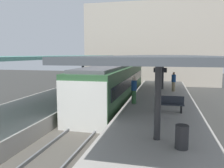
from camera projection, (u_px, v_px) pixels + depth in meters
ground_plane at (97, 121)px, 14.05m from camera, size 80.00×80.00×0.00m
platform_left at (42, 110)px, 14.85m from camera, size 4.40×28.00×1.00m
platform_right at (160, 117)px, 13.11m from camera, size 4.40×28.00×1.00m
track_ballast at (97, 119)px, 14.03m from camera, size 3.20×28.00×0.20m
rail_near_side at (86, 116)px, 14.18m from camera, size 0.08×28.00×0.14m
rail_far_side at (109, 117)px, 13.85m from camera, size 0.08×28.00×0.14m
commuter_train at (115, 83)px, 18.75m from camera, size 2.78×15.59×3.10m
canopy_left at (51, 58)px, 15.76m from camera, size 4.18×21.00×3.02m
canopy_right at (162, 57)px, 14.02m from camera, size 4.18×21.00×3.06m
platform_bench at (171, 104)px, 12.25m from camera, size 1.40×0.41×0.86m
platform_sign at (160, 76)px, 15.50m from camera, size 0.90×0.08×2.21m
litter_bin at (182, 137)px, 7.45m from camera, size 0.44×0.44×0.80m
passenger_near_bench at (134, 90)px, 14.34m from camera, size 0.36×0.36×1.68m
passenger_mid_platform at (174, 81)px, 19.11m from camera, size 0.36×0.36×1.64m
station_building_backdrop at (151, 45)px, 32.19m from camera, size 18.00×6.00×11.00m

